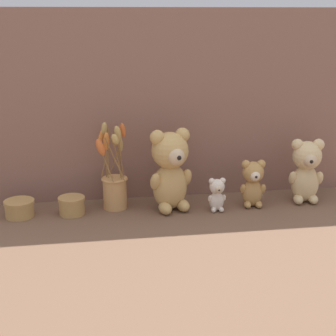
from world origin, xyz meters
name	(u,v)px	position (x,y,z in m)	size (l,w,h in m)	color
ground_plane	(169,212)	(0.00, 0.00, 0.00)	(4.00, 4.00, 0.00)	brown
backdrop_wall	(162,106)	(0.00, 0.17, 0.34)	(1.49, 0.02, 0.67)	#845B4C
teddy_bear_large	(170,168)	(0.01, 0.02, 0.15)	(0.16, 0.14, 0.28)	tan
teddy_bear_medium	(306,169)	(0.50, 0.03, 0.12)	(0.13, 0.12, 0.23)	#DBBC84
teddy_bear_small	(253,182)	(0.30, 0.01, 0.09)	(0.09, 0.09, 0.17)	tan
teddy_bear_tiny	(217,194)	(0.16, -0.01, 0.06)	(0.06, 0.06, 0.12)	beige
flower_vase	(114,181)	(-0.18, 0.06, 0.10)	(0.12, 0.17, 0.31)	tan
decorative_tin_tall	(72,206)	(-0.33, 0.03, 0.03)	(0.09, 0.09, 0.06)	tan
decorative_tin_short	(20,208)	(-0.50, 0.03, 0.03)	(0.10, 0.10, 0.06)	tan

